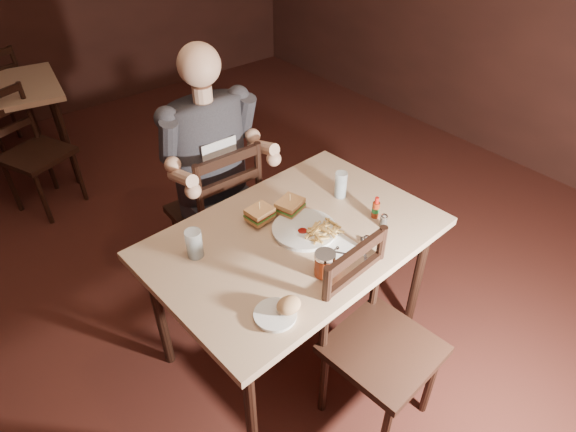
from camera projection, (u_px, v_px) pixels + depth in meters
room_shell at (208, 109)px, 1.85m from camera, size 7.00×7.00×7.00m
main_table at (295, 246)px, 2.28m from camera, size 1.39×0.97×0.77m
bg_table at (4, 99)px, 3.65m from camera, size 0.92×0.92×0.77m
chair_far at (215, 212)px, 2.84m from camera, size 0.46×0.50×0.98m
chair_near at (383, 349)px, 2.09m from camera, size 0.48×0.51×0.94m
bg_chair_near at (36, 154)px, 3.46m from camera, size 0.55×0.57×0.89m
diner at (211, 139)px, 2.50m from camera, size 0.57×0.45×0.98m
dinner_plate at (304, 230)px, 2.25m from camera, size 0.31×0.31×0.02m
sandwich_left at (260, 210)px, 2.27m from camera, size 0.13×0.11×0.10m
sandwich_right at (290, 202)px, 2.32m from camera, size 0.15×0.14×0.11m
fries_pile at (323, 229)px, 2.21m from camera, size 0.23×0.17×0.04m
ketchup_dollop at (303, 231)px, 2.22m from camera, size 0.05×0.05×0.01m
glass_left at (194, 244)px, 2.08m from camera, size 0.08×0.08×0.13m
glass_right at (341, 185)px, 2.44m from camera, size 0.07×0.07×0.14m
hot_sauce at (376, 207)px, 2.31m from camera, size 0.04×0.04×0.12m
salt_shaker at (366, 243)px, 2.14m from camera, size 0.04×0.04×0.07m
pepper_shaker at (384, 221)px, 2.27m from camera, size 0.04×0.04×0.06m
syrup_dispenser at (325, 264)px, 2.00m from camera, size 0.10×0.10×0.11m
napkin at (341, 247)px, 2.17m from camera, size 0.16×0.15×0.00m
knife at (335, 252)px, 2.13m from camera, size 0.12×0.17×0.00m
fork at (364, 249)px, 2.15m from camera, size 0.12×0.14×0.01m
side_plate at (275, 315)px, 1.84m from camera, size 0.17×0.17×0.01m
bread_roll at (289, 305)px, 1.84m from camera, size 0.11×0.09×0.06m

